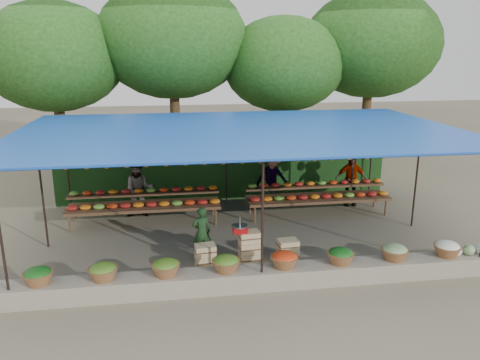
{
  "coord_description": "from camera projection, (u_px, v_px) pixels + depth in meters",
  "views": [
    {
      "loc": [
        -1.7,
        -11.27,
        4.72
      ],
      "look_at": [
        0.03,
        0.2,
        1.46
      ],
      "focal_mm": 35.0,
      "sensor_mm": 36.0,
      "label": 1
    }
  ],
  "objects": [
    {
      "name": "fruit_table_right",
      "position": [
        318.0,
        194.0,
        13.73
      ],
      "size": [
        4.21,
        0.95,
        0.93
      ],
      "color": "#472A1C",
      "rests_on": "ground"
    },
    {
      "name": "tree_row",
      "position": [
        229.0,
        49.0,
        16.84
      ],
      "size": [
        16.51,
        5.5,
        7.12
      ],
      "color": "#3D2D16",
      "rests_on": "ground"
    },
    {
      "name": "crate_counter",
      "position": [
        248.0,
        250.0,
        10.6
      ],
      "size": [
        2.38,
        0.38,
        0.77
      ],
      "color": "tan",
      "rests_on": "ground"
    },
    {
      "name": "customer_left",
      "position": [
        139.0,
        189.0,
        13.43
      ],
      "size": [
        0.81,
        0.64,
        1.65
      ],
      "primitive_type": "imported",
      "rotation": [
        0.0,
        0.0,
        -0.01
      ],
      "color": "slate",
      "rests_on": "ground"
    },
    {
      "name": "weighing_scale",
      "position": [
        240.0,
        228.0,
        10.43
      ],
      "size": [
        0.35,
        0.35,
        0.37
      ],
      "color": "#B80E13",
      "rests_on": "crate_counter"
    },
    {
      "name": "stall_canopy",
      "position": [
        240.0,
        134.0,
        11.59
      ],
      "size": [
        10.8,
        6.6,
        2.82
      ],
      "color": "black",
      "rests_on": "ground"
    },
    {
      "name": "produce_baskets",
      "position": [
        256.0,
        262.0,
        9.46
      ],
      "size": [
        8.98,
        0.58,
        0.34
      ],
      "color": "brown",
      "rests_on": "stone_curb"
    },
    {
      "name": "customer_mid",
      "position": [
        272.0,
        178.0,
        14.5
      ],
      "size": [
        1.2,
        0.82,
        1.71
      ],
      "primitive_type": "imported",
      "rotation": [
        0.0,
        0.0,
        0.18
      ],
      "color": "slate",
      "rests_on": "ground"
    },
    {
      "name": "blue_crate_front",
      "position": [
        13.0,
        291.0,
        9.15
      ],
      "size": [
        0.53,
        0.4,
        0.29
      ],
      "primitive_type": "cube",
      "rotation": [
        0.0,
        0.0,
        -0.1
      ],
      "color": "navy",
      "rests_on": "ground"
    },
    {
      "name": "ground",
      "position": [
        240.0,
        236.0,
        12.25
      ],
      "size": [
        60.0,
        60.0,
        0.0
      ],
      "primitive_type": "plane",
      "color": "#645D4A",
      "rests_on": "ground"
    },
    {
      "name": "vendor_seated",
      "position": [
        202.0,
        232.0,
        10.86
      ],
      "size": [
        0.5,
        0.38,
        1.23
      ],
      "primitive_type": "imported",
      "rotation": [
        0.0,
        0.0,
        3.35
      ],
      "color": "#193719",
      "rests_on": "ground"
    },
    {
      "name": "customer_right",
      "position": [
        351.0,
        180.0,
        14.46
      ],
      "size": [
        1.01,
        0.53,
        1.64
      ],
      "primitive_type": "imported",
      "rotation": [
        0.0,
        0.0,
        -0.14
      ],
      "color": "slate",
      "rests_on": "ground"
    },
    {
      "name": "fruit_table_left",
      "position": [
        145.0,
        202.0,
        13.01
      ],
      "size": [
        4.21,
        0.95,
        0.93
      ],
      "color": "#472A1C",
      "rests_on": "ground"
    },
    {
      "name": "netting_backdrop",
      "position": [
        225.0,
        162.0,
        14.91
      ],
      "size": [
        10.6,
        0.06,
        2.5
      ],
      "primitive_type": "cube",
      "color": "#1B4418",
      "rests_on": "ground"
    },
    {
      "name": "stone_curb",
      "position": [
        260.0,
        278.0,
        9.58
      ],
      "size": [
        10.6,
        0.55,
        0.4
      ],
      "primitive_type": "cube",
      "color": "slate",
      "rests_on": "ground"
    }
  ]
}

